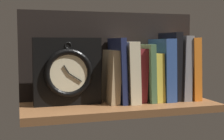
{
  "coord_description": "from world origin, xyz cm",
  "views": [
    {
      "loc": [
        -33.62,
        -100.62,
        20.81
      ],
      "look_at": [
        -2.06,
        3.16,
        11.43
      ],
      "focal_mm": 49.57,
      "sensor_mm": 36.0,
      "label": 1
    }
  ],
  "objects": [
    {
      "name": "book_blue_modern",
      "position": [
        17.32,
        3.16,
        11.22
      ],
      "size": [
        4.64,
        15.74,
        22.54
      ],
      "primitive_type": "cube",
      "rotation": [
        0.0,
        -0.03,
        0.0
      ],
      "color": "#2D4C8E",
      "rests_on": "ground_plane"
    },
    {
      "name": "book_gray_chess",
      "position": [
        24.27,
        3.16,
        11.75
      ],
      "size": [
        3.45,
        15.43,
        23.55
      ],
      "primitive_type": "cube",
      "rotation": [
        0.0,
        0.02,
        0.0
      ],
      "color": "gray",
      "rests_on": "ground_plane"
    },
    {
      "name": "book_tan_shortstories",
      "position": [
        -2.39,
        3.16,
        9.2
      ],
      "size": [
        3.97,
        13.8,
        18.53
      ],
      "primitive_type": "cube",
      "rotation": [
        0.0,
        0.05,
        0.0
      ],
      "color": "tan",
      "rests_on": "ground_plane"
    },
    {
      "name": "book_cream_twain",
      "position": [
        3.68,
        3.16,
        10.66
      ],
      "size": [
        4.59,
        16.89,
        21.44
      ],
      "primitive_type": "cube",
      "rotation": [
        0.0,
        -0.04,
        0.0
      ],
      "color": "beige",
      "rests_on": "ground_plane"
    },
    {
      "name": "book_orange_pandolfini",
      "position": [
        27.63,
        3.16,
        11.4
      ],
      "size": [
        3.91,
        16.22,
        22.89
      ],
      "primitive_type": "cube",
      "rotation": [
        0.0,
        -0.04,
        0.0
      ],
      "color": "orange",
      "rests_on": "ground_plane"
    },
    {
      "name": "book_yellow_seinlanguage",
      "position": [
        13.47,
        3.16,
        8.62
      ],
      "size": [
        3.86,
        14.58,
        17.36
      ],
      "primitive_type": "cube",
      "rotation": [
        0.0,
        -0.04,
        0.0
      ],
      "color": "gold",
      "rests_on": "ground_plane"
    },
    {
      "name": "book_navy_bierce",
      "position": [
        0.47,
        3.16,
        11.33
      ],
      "size": [
        2.84,
        15.89,
        22.71
      ],
      "primitive_type": "cube",
      "rotation": [
        0.0,
        -0.04,
        0.0
      ],
      "color": "#192147",
      "rests_on": "ground_plane"
    },
    {
      "name": "book_green_romantic",
      "position": [
        10.6,
        3.16,
        10.23
      ],
      "size": [
        2.66,
        15.67,
        20.5
      ],
      "primitive_type": "cube",
      "rotation": [
        0.0,
        -0.03,
        0.0
      ],
      "color": "#476B44",
      "rests_on": "ground_plane"
    },
    {
      "name": "back_panel",
      "position": [
        0.0,
        12.2,
        16.26
      ],
      "size": [
        67.35,
        1.2,
        32.51
      ],
      "primitive_type": "cube",
      "color": "black",
      "rests_on": "ground_plane"
    },
    {
      "name": "book_maroon_dawkins",
      "position": [
        7.58,
        3.16,
        9.49
      ],
      "size": [
        4.2,
        12.3,
        19.1
      ],
      "primitive_type": "cube",
      "rotation": [
        0.0,
        0.04,
        0.0
      ],
      "color": "maroon",
      "rests_on": "ground_plane"
    },
    {
      "name": "framed_clock",
      "position": [
        -17.8,
        2.94,
        11.28
      ],
      "size": [
        22.69,
        6.5,
        22.69
      ],
      "color": "black",
      "rests_on": "ground_plane"
    },
    {
      "name": "book_black_skeptic",
      "position": [
        21.02,
        3.16,
        12.39
      ],
      "size": [
        4.02,
        14.46,
        24.89
      ],
      "primitive_type": "cube",
      "rotation": [
        0.0,
        -0.05,
        0.0
      ],
      "color": "black",
      "rests_on": "ground_plane"
    },
    {
      "name": "ground_plane",
      "position": [
        0.0,
        0.0,
        -1.25
      ],
      "size": [
        67.35,
        25.6,
        2.5
      ],
      "primitive_type": "cube",
      "color": "brown"
    }
  ]
}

